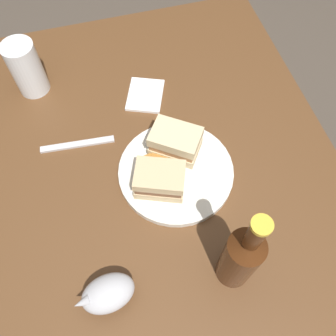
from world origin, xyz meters
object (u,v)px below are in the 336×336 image
object	(u,v)px
sandwich_half_right	(160,180)
napkin	(145,95)
pint_glass	(28,71)
gravy_boat	(107,294)
cider_bottle	(241,257)
fork	(78,144)
plate	(176,172)
sandwich_half_left	(175,142)

from	to	relation	value
sandwich_half_right	napkin	distance (m)	0.28
pint_glass	gravy_boat	world-z (taller)	pint_glass
cider_bottle	pint_glass	bearing A→B (deg)	-150.36
napkin	fork	world-z (taller)	napkin
pint_glass	fork	bearing A→B (deg)	21.27
plate	sandwich_half_left	world-z (taller)	sandwich_half_left
sandwich_half_right	napkin	bearing A→B (deg)	173.39
plate	fork	xyz separation A→B (m)	(-0.14, -0.21, -0.01)
cider_bottle	fork	distance (m)	0.48
sandwich_half_right	gravy_boat	world-z (taller)	sandwich_half_right
pint_glass	cider_bottle	world-z (taller)	cider_bottle
sandwich_half_right	pint_glass	xyz separation A→B (m)	(-0.38, -0.25, 0.01)
sandwich_half_right	fork	size ratio (longest dim) A/B	0.71
gravy_boat	fork	bearing A→B (deg)	-178.71
napkin	sandwich_half_right	bearing A→B (deg)	-6.61
plate	gravy_boat	size ratio (longest dim) A/B	2.21
plate	pint_glass	distance (m)	0.46
cider_bottle	napkin	distance (m)	0.51
sandwich_half_right	pint_glass	bearing A→B (deg)	-147.13
plate	napkin	xyz separation A→B (m)	(-0.25, -0.01, -0.00)
gravy_boat	fork	size ratio (longest dim) A/B	0.67
gravy_boat	cider_bottle	distance (m)	0.26
plate	sandwich_half_left	xyz separation A→B (m)	(-0.05, 0.01, 0.04)
plate	napkin	distance (m)	0.25
fork	sandwich_half_left	bearing A→B (deg)	163.66
plate	fork	bearing A→B (deg)	-123.57
sandwich_half_left	fork	distance (m)	0.24
pint_glass	fork	distance (m)	0.24
napkin	fork	size ratio (longest dim) A/B	0.61
plate	sandwich_half_right	world-z (taller)	sandwich_half_right
sandwich_half_right	fork	world-z (taller)	sandwich_half_right
cider_bottle	napkin	world-z (taller)	cider_bottle
cider_bottle	sandwich_half_left	bearing A→B (deg)	-173.31
pint_glass	gravy_boat	distance (m)	0.59
gravy_boat	cider_bottle	world-z (taller)	cider_bottle
sandwich_half_left	gravy_boat	distance (m)	0.36
sandwich_half_right	pint_glass	world-z (taller)	pint_glass
sandwich_half_left	fork	size ratio (longest dim) A/B	0.75
napkin	fork	bearing A→B (deg)	-61.59
gravy_boat	cider_bottle	bearing A→B (deg)	86.47
sandwich_half_left	gravy_boat	size ratio (longest dim) A/B	1.11
fork	napkin	bearing A→B (deg)	-146.85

